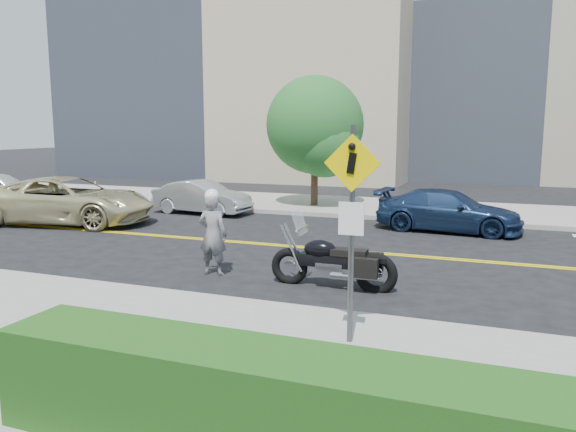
{
  "coord_description": "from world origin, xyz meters",
  "views": [
    {
      "loc": [
        6.07,
        -13.63,
        3.12
      ],
      "look_at": [
        1.74,
        -2.29,
        1.2
      ],
      "focal_mm": 35.0,
      "sensor_mm": 36.0,
      "label": 1
    }
  ],
  "objects_px": {
    "suv": "(68,200)",
    "parked_car_blue": "(448,211)",
    "parked_car_silver": "(202,197)",
    "motorcycle": "(333,250)",
    "motorcyclist": "(213,232)",
    "pedestrian_sign": "(352,214)"
  },
  "relations": [
    {
      "from": "motorcyclist",
      "to": "parked_car_blue",
      "type": "relative_size",
      "value": 0.43
    },
    {
      "from": "pedestrian_sign",
      "to": "parked_car_blue",
      "type": "height_order",
      "value": "pedestrian_sign"
    },
    {
      "from": "pedestrian_sign",
      "to": "suv",
      "type": "height_order",
      "value": "pedestrian_sign"
    },
    {
      "from": "motorcycle",
      "to": "suv",
      "type": "xyz_separation_m",
      "value": [
        -10.17,
        4.03,
        0.02
      ]
    },
    {
      "from": "parked_car_silver",
      "to": "parked_car_blue",
      "type": "xyz_separation_m",
      "value": [
        8.72,
        -0.41,
        0.02
      ]
    },
    {
      "from": "parked_car_blue",
      "to": "suv",
      "type": "bearing_deg",
      "value": 109.56
    },
    {
      "from": "motorcycle",
      "to": "suv",
      "type": "bearing_deg",
      "value": 157.13
    },
    {
      "from": "suv",
      "to": "parked_car_blue",
      "type": "xyz_separation_m",
      "value": [
        11.71,
        3.07,
        -0.14
      ]
    },
    {
      "from": "parked_car_silver",
      "to": "parked_car_blue",
      "type": "distance_m",
      "value": 8.73
    },
    {
      "from": "suv",
      "to": "parked_car_blue",
      "type": "height_order",
      "value": "suv"
    },
    {
      "from": "motorcycle",
      "to": "suv",
      "type": "distance_m",
      "value": 10.94
    },
    {
      "from": "motorcyclist",
      "to": "suv",
      "type": "distance_m",
      "value": 8.51
    },
    {
      "from": "pedestrian_sign",
      "to": "parked_car_blue",
      "type": "distance_m",
      "value": 10.2
    },
    {
      "from": "pedestrian_sign",
      "to": "parked_car_blue",
      "type": "bearing_deg",
      "value": 87.63
    },
    {
      "from": "parked_car_silver",
      "to": "suv",
      "type": "bearing_deg",
      "value": 143.6
    },
    {
      "from": "suv",
      "to": "parked_car_silver",
      "type": "xyz_separation_m",
      "value": [
        2.99,
        3.47,
        -0.16
      ]
    },
    {
      "from": "parked_car_silver",
      "to": "parked_car_blue",
      "type": "bearing_deg",
      "value": -88.37
    },
    {
      "from": "motorcyclist",
      "to": "suv",
      "type": "relative_size",
      "value": 0.34
    },
    {
      "from": "pedestrian_sign",
      "to": "suv",
      "type": "distance_m",
      "value": 13.36
    },
    {
      "from": "motorcyclist",
      "to": "parked_car_blue",
      "type": "bearing_deg",
      "value": -124.01
    },
    {
      "from": "pedestrian_sign",
      "to": "suv",
      "type": "relative_size",
      "value": 0.54
    },
    {
      "from": "motorcyclist",
      "to": "motorcycle",
      "type": "bearing_deg",
      "value": 176.41
    }
  ]
}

